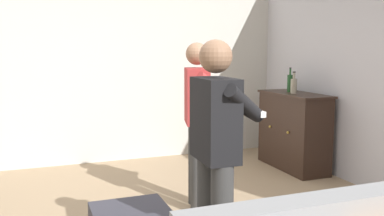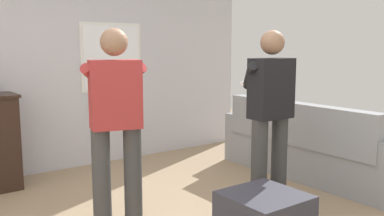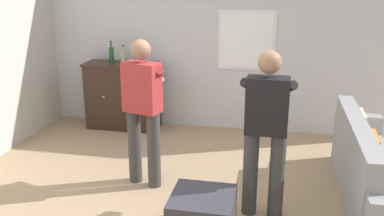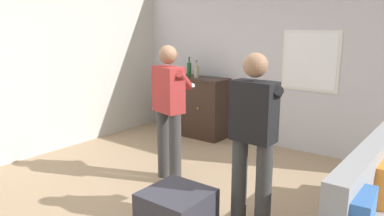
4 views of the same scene
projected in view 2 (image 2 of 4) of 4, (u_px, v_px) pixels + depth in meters
wall_back_with_window at (73, 57)px, 5.34m from camera, size 5.20×0.15×2.80m
couch at (306, 149)px, 4.98m from camera, size 0.57×2.37×0.90m
person_standing_left at (116, 121)px, 3.46m from camera, size 0.54×0.52×1.68m
person_standing_right at (270, 112)px, 3.94m from camera, size 0.56×0.48×1.68m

